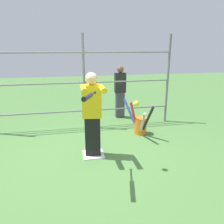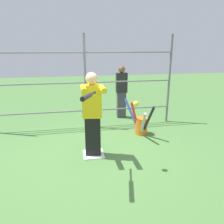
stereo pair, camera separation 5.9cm
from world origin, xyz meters
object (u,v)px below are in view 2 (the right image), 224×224
at_px(batter, 93,113).
at_px(baseball_bat_swinging, 88,96).
at_px(softball_in_flight, 136,104).
at_px(bat_bucket, 141,124).
at_px(bystander_behind_fence, 121,91).

height_order(batter, baseball_bat_swinging, batter).
height_order(batter, softball_in_flight, batter).
relative_size(softball_in_flight, bat_bucket, 0.09).
bearing_deg(baseball_bat_swinging, bystander_behind_fence, -111.37).
distance_m(baseball_bat_swinging, bystander_behind_fence, 3.43).
height_order(baseball_bat_swinging, bystander_behind_fence, bystander_behind_fence).
distance_m(batter, baseball_bat_swinging, 1.05).
relative_size(baseball_bat_swinging, softball_in_flight, 8.63).
height_order(batter, bat_bucket, batter).
bearing_deg(softball_in_flight, batter, -41.88).
bearing_deg(baseball_bat_swinging, bat_bucket, -128.23).
height_order(softball_in_flight, bystander_behind_fence, bystander_behind_fence).
bearing_deg(bystander_behind_fence, softball_in_flight, 81.25).
relative_size(softball_in_flight, bystander_behind_fence, 0.06).
xyz_separation_m(softball_in_flight, bystander_behind_fence, (-0.44, -2.83, -0.36)).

